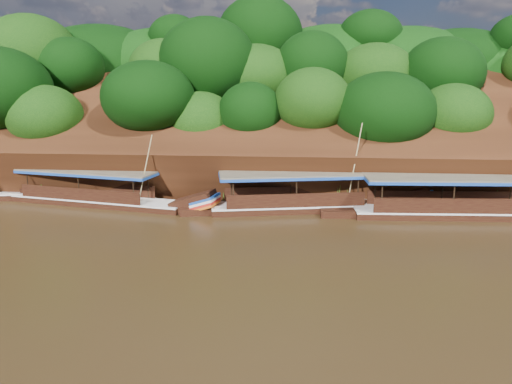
# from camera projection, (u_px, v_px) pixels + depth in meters

# --- Properties ---
(ground) EXTENTS (160.00, 160.00, 0.00)m
(ground) POSITION_uv_depth(u_px,v_px,m) (319.00, 251.00, 26.44)
(ground) COLOR black
(ground) RESTS_ON ground
(riverbank) EXTENTS (120.00, 30.06, 19.40)m
(riverbank) POSITION_uv_depth(u_px,v_px,m) (310.00, 152.00, 48.06)
(riverbank) COLOR black
(riverbank) RESTS_ON ground
(boat_0) EXTENTS (16.49, 3.24, 6.80)m
(boat_0) POSITION_uv_depth(u_px,v_px,m) (473.00, 208.00, 32.72)
(boat_0) COLOR black
(boat_0) RESTS_ON ground
(boat_1) EXTENTS (15.38, 5.08, 6.55)m
(boat_1) POSITION_uv_depth(u_px,v_px,m) (316.00, 201.00, 34.43)
(boat_1) COLOR black
(boat_1) RESTS_ON ground
(boat_2) EXTENTS (15.81, 5.19, 5.66)m
(boat_2) POSITION_uv_depth(u_px,v_px,m) (108.00, 198.00, 35.65)
(boat_2) COLOR black
(boat_2) RESTS_ON ground
(reeds) EXTENTS (48.89, 2.40, 2.18)m
(reeds) POSITION_uv_depth(u_px,v_px,m) (264.00, 192.00, 35.89)
(reeds) COLOR #3B751D
(reeds) RESTS_ON ground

